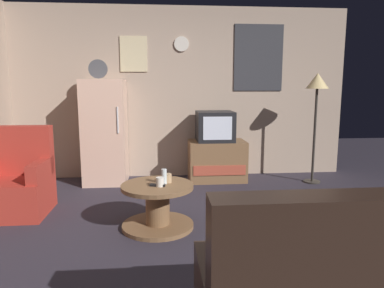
% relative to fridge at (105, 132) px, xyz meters
% --- Properties ---
extents(ground_plane, '(12.00, 12.00, 0.00)m').
position_rel_fridge_xyz_m(ground_plane, '(1.10, -2.09, -0.75)').
color(ground_plane, '#2D2833').
extents(wall_with_art, '(5.20, 0.12, 2.59)m').
position_rel_fridge_xyz_m(wall_with_art, '(1.11, 0.36, 0.55)').
color(wall_with_art, tan).
rests_on(wall_with_art, ground_plane).
extents(fridge, '(0.60, 0.62, 1.77)m').
position_rel_fridge_xyz_m(fridge, '(0.00, 0.00, 0.00)').
color(fridge, beige).
rests_on(fridge, ground_plane).
extents(tv_stand, '(0.84, 0.53, 0.60)m').
position_rel_fridge_xyz_m(tv_stand, '(1.64, -0.02, -0.46)').
color(tv_stand, brown).
rests_on(tv_stand, ground_plane).
extents(crt_tv, '(0.54, 0.51, 0.44)m').
position_rel_fridge_xyz_m(crt_tv, '(1.60, -0.02, 0.06)').
color(crt_tv, black).
rests_on(crt_tv, tv_stand).
extents(standing_lamp, '(0.32, 0.32, 1.59)m').
position_rel_fridge_xyz_m(standing_lamp, '(3.02, -0.27, 0.60)').
color(standing_lamp, '#332D28').
rests_on(standing_lamp, ground_plane).
extents(coffee_table, '(0.72, 0.72, 0.45)m').
position_rel_fridge_xyz_m(coffee_table, '(0.76, -1.78, -0.53)').
color(coffee_table, brown).
rests_on(coffee_table, ground_plane).
extents(wine_glass, '(0.05, 0.05, 0.15)m').
position_rel_fridge_xyz_m(wine_glass, '(0.83, -1.76, -0.23)').
color(wine_glass, silver).
rests_on(wine_glass, coffee_table).
extents(mug_ceramic_white, '(0.08, 0.08, 0.09)m').
position_rel_fridge_xyz_m(mug_ceramic_white, '(0.79, -1.85, -0.26)').
color(mug_ceramic_white, silver).
rests_on(mug_ceramic_white, coffee_table).
extents(mug_ceramic_tan, '(0.08, 0.08, 0.09)m').
position_rel_fridge_xyz_m(mug_ceramic_tan, '(0.87, -1.71, -0.26)').
color(mug_ceramic_tan, tan).
rests_on(mug_ceramic_tan, coffee_table).
extents(remote_control, '(0.16, 0.08, 0.02)m').
position_rel_fridge_xyz_m(remote_control, '(0.77, -1.84, -0.30)').
color(remote_control, black).
rests_on(remote_control, coffee_table).
extents(armchair, '(0.68, 0.68, 0.96)m').
position_rel_fridge_xyz_m(armchair, '(-0.80, -1.21, -0.42)').
color(armchair, '#A52D23').
rests_on(armchair, ground_plane).
extents(couch, '(1.70, 0.80, 0.92)m').
position_rel_fridge_xyz_m(couch, '(1.86, -3.48, -0.44)').
color(couch, black).
rests_on(couch, ground_plane).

